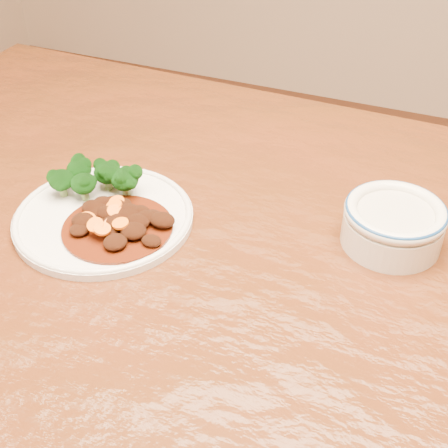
% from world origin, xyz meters
% --- Properties ---
extents(dining_table, '(1.53, 0.95, 0.75)m').
position_xyz_m(dining_table, '(-0.00, 0.00, 0.67)').
color(dining_table, '#4E1F0D').
rests_on(dining_table, ground).
extents(dinner_plate, '(0.23, 0.23, 0.01)m').
position_xyz_m(dinner_plate, '(-0.24, 0.01, 0.76)').
color(dinner_plate, silver).
rests_on(dinner_plate, dining_table).
extents(broccoli_florets, '(0.11, 0.07, 0.04)m').
position_xyz_m(broccoli_florets, '(-0.28, 0.05, 0.79)').
color(broccoli_florets, olive).
rests_on(broccoli_florets, dinner_plate).
extents(mince_stew, '(0.14, 0.14, 0.03)m').
position_xyz_m(mince_stew, '(-0.21, -0.00, 0.77)').
color(mince_stew, '#4C1508').
rests_on(mince_stew, dinner_plate).
extents(dip_bowl, '(0.12, 0.12, 0.06)m').
position_xyz_m(dip_bowl, '(0.11, 0.11, 0.78)').
color(dip_bowl, beige).
rests_on(dip_bowl, dining_table).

